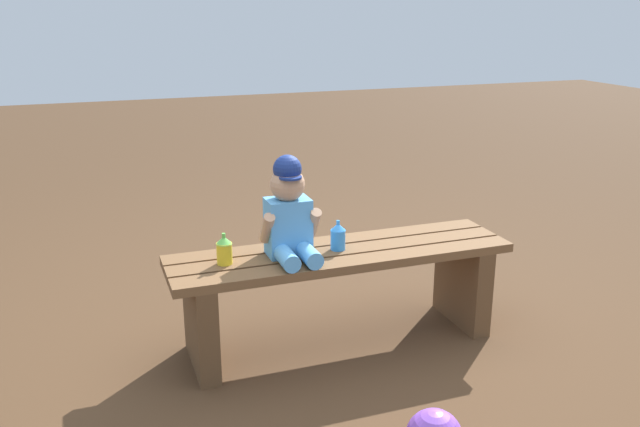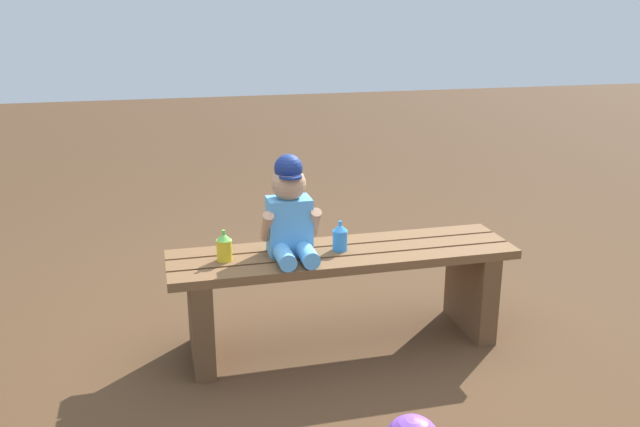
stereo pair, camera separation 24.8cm
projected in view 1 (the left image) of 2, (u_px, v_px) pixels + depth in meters
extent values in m
plane|color=#4C331E|center=(340.00, 342.00, 2.87)|extent=(16.00, 16.00, 0.00)
cube|color=brown|center=(352.00, 264.00, 2.64)|extent=(1.41, 0.11, 0.04)
cube|color=brown|center=(341.00, 254.00, 2.75)|extent=(1.41, 0.11, 0.04)
cube|color=brown|center=(330.00, 244.00, 2.87)|extent=(1.41, 0.11, 0.04)
cube|color=brown|center=(201.00, 322.00, 2.63)|extent=(0.08, 0.36, 0.38)
cube|color=brown|center=(462.00, 282.00, 3.01)|extent=(0.08, 0.36, 0.38)
cube|color=#59A5E5|center=(288.00, 227.00, 2.67)|extent=(0.17, 0.12, 0.23)
sphere|color=tan|center=(288.00, 184.00, 2.61)|extent=(0.14, 0.14, 0.14)
cylinder|color=navy|center=(290.00, 177.00, 2.57)|extent=(0.09, 0.09, 0.01)
sphere|color=navy|center=(287.00, 169.00, 2.60)|extent=(0.11, 0.11, 0.11)
cylinder|color=#5DAEF0|center=(286.00, 258.00, 2.57)|extent=(0.07, 0.16, 0.07)
cylinder|color=#5DAEF0|center=(309.00, 255.00, 2.60)|extent=(0.07, 0.16, 0.07)
cylinder|color=tan|center=(267.00, 228.00, 2.60)|extent=(0.04, 0.12, 0.14)
cylinder|color=tan|center=(313.00, 223.00, 2.66)|extent=(0.04, 0.12, 0.14)
cylinder|color=yellow|center=(224.00, 253.00, 2.59)|extent=(0.06, 0.06, 0.08)
cone|color=#66CC4C|center=(224.00, 240.00, 2.57)|extent=(0.06, 0.06, 0.03)
cylinder|color=#66CC4C|center=(224.00, 236.00, 2.57)|extent=(0.01, 0.01, 0.02)
cylinder|color=#338CE5|center=(338.00, 240.00, 2.74)|extent=(0.06, 0.06, 0.08)
cone|color=#338CE5|center=(338.00, 227.00, 2.72)|extent=(0.06, 0.06, 0.03)
cylinder|color=#338CE5|center=(338.00, 223.00, 2.72)|extent=(0.01, 0.01, 0.02)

